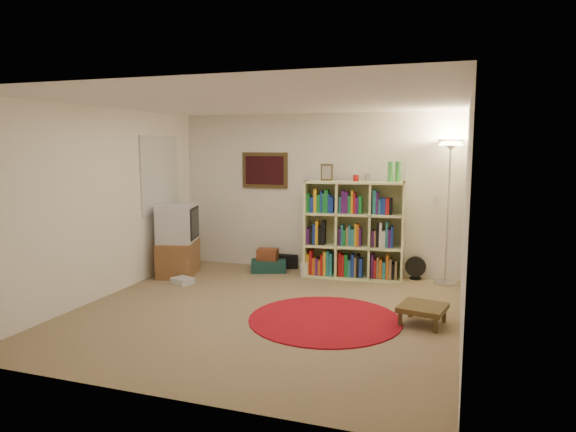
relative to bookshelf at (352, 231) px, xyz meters
name	(u,v)px	position (x,y,z in m)	size (l,w,h in m)	color
room	(261,208)	(-0.72, -1.90, 0.55)	(4.54, 4.54, 2.54)	#866E4E
bookshelf	(352,231)	(0.00, 0.00, 0.00)	(1.51, 0.56, 1.77)	#E5EE9E
floor_lamp	(450,165)	(1.37, 0.08, 1.02)	(0.49, 0.49, 2.08)	silver
floor_fan	(415,268)	(0.93, 0.20, -0.54)	(0.31, 0.16, 0.35)	black
tv_stand	(178,241)	(-2.59, -0.68, -0.18)	(0.72, 0.88, 1.11)	brown
dvd_box	(183,281)	(-2.26, -1.15, -0.67)	(0.34, 0.32, 0.09)	silver
suitcase	(269,266)	(-1.34, -0.04, -0.62)	(0.64, 0.52, 0.18)	#143831
wicker_basket	(268,254)	(-1.36, -0.01, -0.44)	(0.34, 0.26, 0.18)	brown
duffel_bag	(288,260)	(-1.14, 0.32, -0.60)	(0.40, 0.36, 0.23)	black
paper_towel	(304,270)	(-0.69, -0.22, -0.59)	(0.14, 0.14, 0.24)	white
red_rug	(325,319)	(0.10, -2.00, -0.71)	(1.76, 1.76, 0.02)	maroon
side_table	(423,308)	(1.18, -1.79, -0.53)	(0.57, 0.57, 0.22)	#3B2D14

